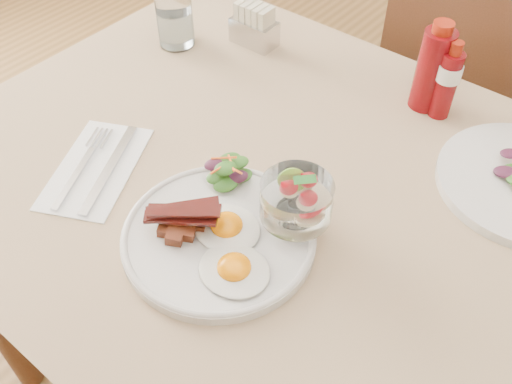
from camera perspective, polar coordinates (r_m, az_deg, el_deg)
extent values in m
cylinder|color=#4F2B18|center=(1.62, -4.28, 6.27)|extent=(0.06, 0.06, 0.71)
cube|color=#4F2B18|center=(0.89, 7.02, -2.42)|extent=(1.30, 0.85, 0.04)
cube|color=tan|center=(0.88, 7.15, -1.51)|extent=(1.33, 0.88, 0.00)
cylinder|color=#4F2B18|center=(1.67, 11.31, 0.57)|extent=(0.04, 0.04, 0.45)
cylinder|color=#4F2B18|center=(1.61, 22.32, -5.26)|extent=(0.04, 0.04, 0.45)
cylinder|color=#4F2B18|center=(1.92, 16.83, 6.54)|extent=(0.04, 0.04, 0.45)
cube|color=#4F2B18|center=(1.60, 21.40, 7.23)|extent=(0.42, 0.42, 0.03)
cube|color=#4F2B18|center=(1.31, 20.70, 11.05)|extent=(0.42, 0.03, 0.46)
cylinder|color=silver|center=(0.82, -3.72, -4.51)|extent=(0.28, 0.28, 0.02)
ellipsoid|color=silver|center=(0.77, -2.19, -7.78)|extent=(0.11, 0.10, 0.01)
ellipsoid|color=orange|center=(0.77, -2.21, -7.51)|extent=(0.05, 0.05, 0.03)
ellipsoid|color=silver|center=(0.82, -2.94, -3.59)|extent=(0.11, 0.10, 0.01)
ellipsoid|color=orange|center=(0.81, -2.95, -3.30)|extent=(0.05, 0.05, 0.03)
cube|color=#662D14|center=(0.82, -7.64, -2.94)|extent=(0.03, 0.03, 0.02)
cube|color=#662D14|center=(0.81, -6.93, -3.98)|extent=(0.03, 0.03, 0.02)
cube|color=#662D14|center=(0.82, -9.06, -3.74)|extent=(0.02, 0.02, 0.02)
cube|color=#662D14|center=(0.82, -5.78, -3.25)|extent=(0.03, 0.03, 0.02)
cube|color=#662D14|center=(0.81, -8.11, -4.40)|extent=(0.03, 0.03, 0.02)
cube|color=#662D14|center=(0.83, -8.34, -2.47)|extent=(0.02, 0.02, 0.02)
cube|color=#662D14|center=(0.80, -7.02, -2.71)|extent=(0.03, 0.03, 0.02)
cube|color=#662D14|center=(0.81, -8.04, -2.79)|extent=(0.02, 0.02, 0.02)
cube|color=#4C110C|center=(0.80, -7.58, -2.33)|extent=(0.09, 0.08, 0.01)
cube|color=#4C110C|center=(0.79, -7.51, -2.57)|extent=(0.10, 0.07, 0.01)
cube|color=#4C110C|center=(0.80, -7.35, -1.60)|extent=(0.09, 0.09, 0.01)
cube|color=#4C110C|center=(0.79, -7.21, -1.86)|extent=(0.10, 0.08, 0.01)
ellipsoid|color=#1A5115|center=(0.88, -2.92, 1.34)|extent=(0.05, 0.04, 0.01)
ellipsoid|color=#1A5115|center=(0.88, -1.54, 1.64)|extent=(0.04, 0.04, 0.01)
ellipsoid|color=#361125|center=(0.89, -3.59, 2.37)|extent=(0.04, 0.03, 0.01)
ellipsoid|color=#1A5115|center=(0.86, -3.04, 0.80)|extent=(0.05, 0.04, 0.01)
ellipsoid|color=#1A5115|center=(0.87, -3.89, 1.52)|extent=(0.04, 0.03, 0.01)
ellipsoid|color=#361125|center=(0.86, -1.80, 1.53)|extent=(0.04, 0.03, 0.01)
ellipsoid|color=#1A5115|center=(0.88, -2.68, 3.23)|extent=(0.04, 0.04, 0.01)
ellipsoid|color=#1A5115|center=(0.87, -1.79, 2.96)|extent=(0.04, 0.03, 0.01)
ellipsoid|color=#361125|center=(0.87, -4.29, 2.78)|extent=(0.03, 0.03, 0.01)
ellipsoid|color=#1A5115|center=(0.86, -3.08, 2.38)|extent=(0.04, 0.03, 0.01)
cylinder|color=orange|center=(0.86, -2.50, 2.93)|extent=(0.03, 0.03, 0.01)
cylinder|color=orange|center=(0.87, -3.23, 3.43)|extent=(0.03, 0.03, 0.01)
cylinder|color=orange|center=(0.85, -2.39, 2.38)|extent=(0.04, 0.00, 0.01)
cylinder|color=orange|center=(0.86, -3.52, 2.48)|extent=(0.01, 0.04, 0.01)
cylinder|color=white|center=(0.82, 3.88, -3.22)|extent=(0.06, 0.06, 0.01)
cylinder|color=white|center=(0.81, 3.93, -2.59)|extent=(0.02, 0.02, 0.02)
cylinder|color=white|center=(0.78, 4.06, -0.81)|extent=(0.10, 0.10, 0.06)
cylinder|color=#FFEBB4|center=(0.80, 3.29, -0.66)|extent=(0.03, 0.03, 0.01)
cylinder|color=#FFEBB4|center=(0.78, 4.99, -1.82)|extent=(0.03, 0.03, 0.01)
cylinder|color=#FFEBB4|center=(0.80, 4.63, -0.07)|extent=(0.03, 0.03, 0.01)
cylinder|color=#7CB437|center=(0.78, 3.65, 0.91)|extent=(0.04, 0.04, 0.01)
cone|color=red|center=(0.76, 4.85, -0.62)|extent=(0.03, 0.03, 0.03)
cone|color=red|center=(0.76, 2.90, 0.57)|extent=(0.03, 0.03, 0.03)
cone|color=red|center=(0.77, 4.88, 1.43)|extent=(0.03, 0.03, 0.03)
ellipsoid|color=#328D37|center=(0.75, 4.55, 1.24)|extent=(0.02, 0.01, 0.00)
ellipsoid|color=#328D37|center=(0.75, 5.29, 1.30)|extent=(0.02, 0.01, 0.00)
ellipsoid|color=#361125|center=(0.96, 23.63, 1.86)|extent=(0.04, 0.03, 0.01)
ellipsoid|color=#361125|center=(0.99, 24.07, 3.53)|extent=(0.03, 0.02, 0.01)
cylinder|color=#610509|center=(1.06, 17.18, 11.55)|extent=(0.06, 0.06, 0.15)
cylinder|color=maroon|center=(1.02, 18.22, 15.37)|extent=(0.04, 0.04, 0.02)
cylinder|color=#610509|center=(1.05, 18.46, 10.09)|extent=(0.05, 0.05, 0.12)
cylinder|color=silver|center=(1.04, 18.79, 11.24)|extent=(0.05, 0.05, 0.03)
cylinder|color=maroon|center=(1.01, 19.43, 13.38)|extent=(0.03, 0.03, 0.02)
cube|color=silver|center=(1.21, -0.17, 15.70)|extent=(0.09, 0.05, 0.05)
cube|color=beige|center=(1.22, -1.39, 17.44)|extent=(0.01, 0.04, 0.06)
cube|color=beige|center=(1.21, -0.79, 17.22)|extent=(0.01, 0.04, 0.06)
cube|color=beige|center=(1.20, -0.17, 16.99)|extent=(0.01, 0.04, 0.06)
cube|color=beige|center=(1.19, 0.45, 16.76)|extent=(0.01, 0.04, 0.06)
cube|color=beige|center=(1.18, 1.07, 16.53)|extent=(0.01, 0.04, 0.06)
cylinder|color=white|center=(1.21, -8.16, 17.08)|extent=(0.07, 0.07, 0.13)
cylinder|color=silver|center=(1.22, -8.03, 16.00)|extent=(0.06, 0.06, 0.07)
cube|color=white|center=(0.96, -15.70, 2.35)|extent=(0.21, 0.25, 0.00)
cube|color=silver|center=(0.95, -14.45, 2.34)|extent=(0.11, 0.19, 0.00)
cube|color=silver|center=(0.95, -17.72, 1.38)|extent=(0.07, 0.13, 0.00)
cube|color=silver|center=(1.02, -16.06, 5.33)|extent=(0.02, 0.05, 0.00)
cube|color=silver|center=(1.01, -15.62, 5.27)|extent=(0.02, 0.05, 0.00)
cube|color=silver|center=(1.01, -15.17, 5.21)|extent=(0.02, 0.05, 0.00)
cube|color=silver|center=(1.01, -14.72, 5.15)|extent=(0.02, 0.05, 0.00)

